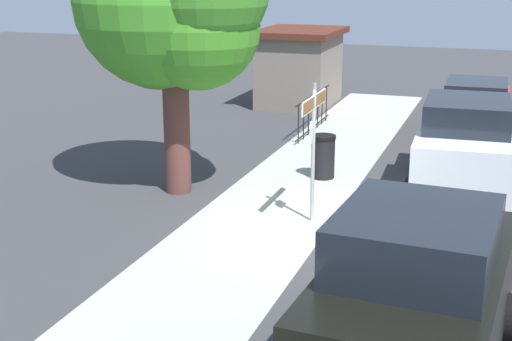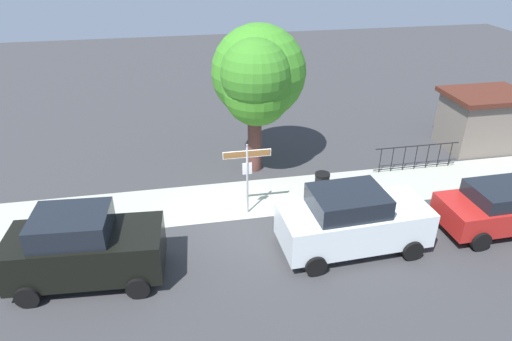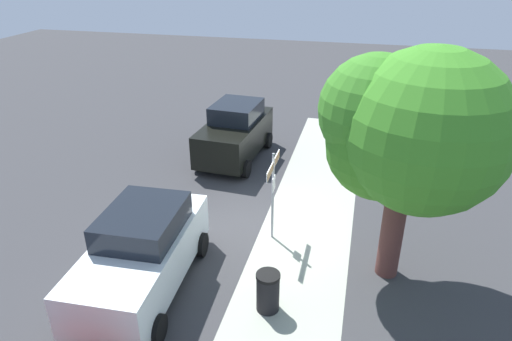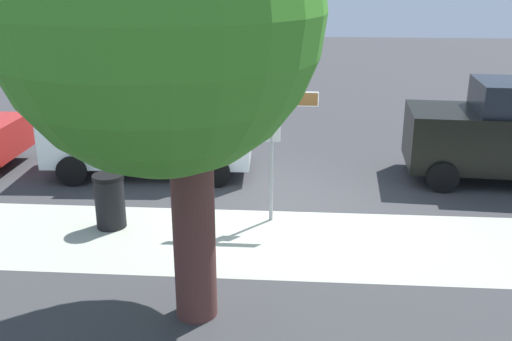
{
  "view_description": "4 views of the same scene",
  "coord_description": "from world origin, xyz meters",
  "px_view_note": "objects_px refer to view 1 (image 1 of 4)",
  "views": [
    {
      "loc": [
        -12.36,
        -2.88,
        4.72
      ],
      "look_at": [
        -0.62,
        1.2,
        1.14
      ],
      "focal_mm": 51.45,
      "sensor_mm": 36.0,
      "label": 1
    },
    {
      "loc": [
        -1.96,
        -12.85,
        8.84
      ],
      "look_at": [
        0.54,
        0.35,
        1.65
      ],
      "focal_mm": 32.27,
      "sensor_mm": 36.0,
      "label": 2
    },
    {
      "loc": [
        10.8,
        2.53,
        7.41
      ],
      "look_at": [
        -0.4,
        -0.23,
        1.72
      ],
      "focal_mm": 31.79,
      "sensor_mm": 36.0,
      "label": 3
    },
    {
      "loc": [
        -0.2,
        10.23,
        4.37
      ],
      "look_at": [
        0.5,
        0.8,
        1.09
      ],
      "focal_mm": 41.0,
      "sensor_mm": 36.0,
      "label": 4
    }
  ],
  "objects_px": {
    "car_black": "(416,299)",
    "shade_tree": "(178,6)",
    "street_sign": "(314,126)",
    "car_white": "(465,145)",
    "car_red": "(475,107)",
    "trash_bin": "(323,156)",
    "utility_shed": "(299,66)"
  },
  "relations": [
    {
      "from": "car_black",
      "to": "shade_tree",
      "type": "bearing_deg",
      "value": 47.18
    },
    {
      "from": "street_sign",
      "to": "car_white",
      "type": "xyz_separation_m",
      "value": [
        2.77,
        -2.53,
        -0.82
      ]
    },
    {
      "from": "shade_tree",
      "to": "car_red",
      "type": "xyz_separation_m",
      "value": [
        7.05,
        -5.59,
        -3.02
      ]
    },
    {
      "from": "street_sign",
      "to": "shade_tree",
      "type": "distance_m",
      "value": 3.85
    },
    {
      "from": "shade_tree",
      "to": "trash_bin",
      "type": "height_order",
      "value": "shade_tree"
    },
    {
      "from": "street_sign",
      "to": "trash_bin",
      "type": "bearing_deg",
      "value": 10.02
    },
    {
      "from": "car_red",
      "to": "shade_tree",
      "type": "bearing_deg",
      "value": 140.58
    },
    {
      "from": "car_white",
      "to": "trash_bin",
      "type": "distance_m",
      "value": 3.08
    },
    {
      "from": "shade_tree",
      "to": "utility_shed",
      "type": "relative_size",
      "value": 1.67
    },
    {
      "from": "street_sign",
      "to": "utility_shed",
      "type": "relative_size",
      "value": 0.76
    },
    {
      "from": "street_sign",
      "to": "car_red",
      "type": "height_order",
      "value": "street_sign"
    },
    {
      "from": "shade_tree",
      "to": "trash_bin",
      "type": "distance_m",
      "value": 4.62
    },
    {
      "from": "street_sign",
      "to": "utility_shed",
      "type": "distance_m",
      "value": 11.55
    },
    {
      "from": "car_black",
      "to": "trash_bin",
      "type": "relative_size",
      "value": 4.34
    },
    {
      "from": "shade_tree",
      "to": "car_red",
      "type": "bearing_deg",
      "value": -38.39
    },
    {
      "from": "street_sign",
      "to": "car_red",
      "type": "distance_m",
      "value": 8.5
    },
    {
      "from": "utility_shed",
      "to": "trash_bin",
      "type": "distance_m",
      "value": 8.74
    },
    {
      "from": "street_sign",
      "to": "car_white",
      "type": "bearing_deg",
      "value": -42.47
    },
    {
      "from": "street_sign",
      "to": "utility_shed",
      "type": "bearing_deg",
      "value": 17.13
    },
    {
      "from": "shade_tree",
      "to": "car_red",
      "type": "height_order",
      "value": "shade_tree"
    },
    {
      "from": "car_black",
      "to": "utility_shed",
      "type": "distance_m",
      "value": 17.04
    },
    {
      "from": "car_white",
      "to": "utility_shed",
      "type": "relative_size",
      "value": 1.32
    },
    {
      "from": "shade_tree",
      "to": "car_black",
      "type": "distance_m",
      "value": 8.67
    },
    {
      "from": "shade_tree",
      "to": "car_white",
      "type": "xyz_separation_m",
      "value": [
        1.75,
        -5.66,
        -2.83
      ]
    },
    {
      "from": "shade_tree",
      "to": "car_red",
      "type": "distance_m",
      "value": 9.49
    },
    {
      "from": "shade_tree",
      "to": "car_black",
      "type": "xyz_separation_m",
      "value": [
        -5.97,
        -5.63,
        -2.77
      ]
    },
    {
      "from": "street_sign",
      "to": "car_black",
      "type": "xyz_separation_m",
      "value": [
        -4.95,
        -2.51,
        -0.76
      ]
    },
    {
      "from": "car_black",
      "to": "car_white",
      "type": "xyz_separation_m",
      "value": [
        7.72,
        -0.02,
        -0.06
      ]
    },
    {
      "from": "car_black",
      "to": "utility_shed",
      "type": "bearing_deg",
      "value": 24.14
    },
    {
      "from": "car_white",
      "to": "trash_bin",
      "type": "height_order",
      "value": "car_white"
    },
    {
      "from": "car_black",
      "to": "utility_shed",
      "type": "relative_size",
      "value": 1.24
    },
    {
      "from": "shade_tree",
      "to": "utility_shed",
      "type": "height_order",
      "value": "shade_tree"
    }
  ]
}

